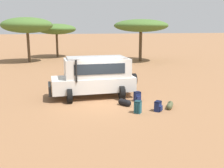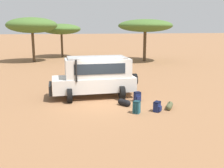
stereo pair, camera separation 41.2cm
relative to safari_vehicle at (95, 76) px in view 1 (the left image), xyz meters
The scene contains 10 objects.
ground_plane 2.03m from the safari_vehicle, 80.99° to the right, with size 320.00×320.00×0.00m, color #936642.
safari_vehicle is the anchor object (origin of this frame).
backpack_beside_front_wheel 4.00m from the safari_vehicle, 68.71° to the right, with size 0.46×0.48×0.62m.
backpack_cluster_center 2.87m from the safari_vehicle, 37.10° to the right, with size 0.40×0.41×0.56m.
backpack_near_rear_wheel 4.52m from the safari_vehicle, 55.52° to the right, with size 0.48×0.48×0.53m.
duffel_bag_low_black_case 2.76m from the safari_vehicle, 62.39° to the right, with size 0.59×0.74×0.45m.
duffel_bag_soft_canvas 4.82m from the safari_vehicle, 44.86° to the right, with size 0.64×0.82×0.40m.
acacia_tree_left_mid 18.92m from the safari_vehicle, 103.61° to the left, with size 6.00×5.34×5.34m.
acacia_tree_centre_back 23.05m from the safari_vehicle, 91.73° to the left, with size 5.42×5.96×4.66m.
acacia_tree_right_mid 18.22m from the safari_vehicle, 59.81° to the left, with size 6.63×6.74×5.14m.
Camera 1 is at (-3.37, -13.67, 4.16)m, focal length 42.00 mm.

